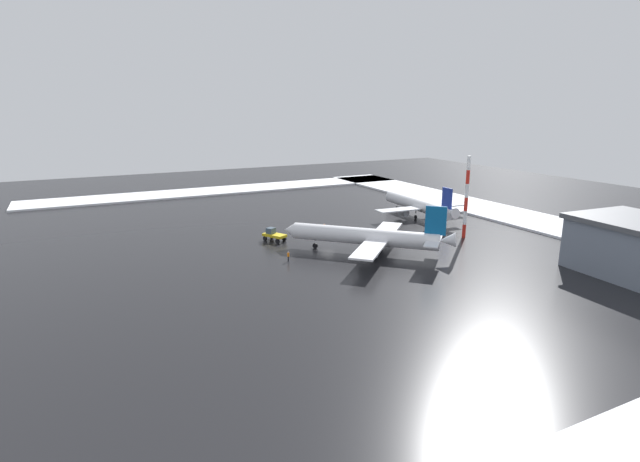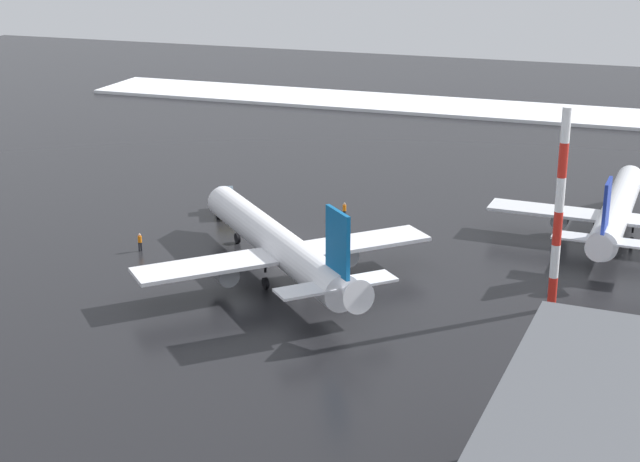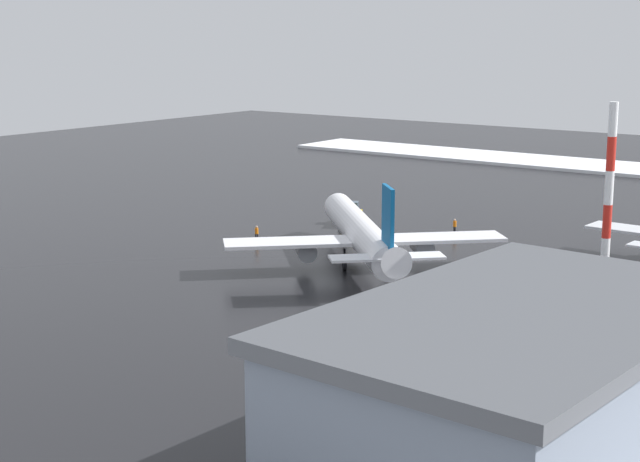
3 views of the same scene
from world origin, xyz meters
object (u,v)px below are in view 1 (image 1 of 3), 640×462
ground_crew_near_tug (288,256)px  antenna_mast (466,197)px  ground_crew_beside_wing (324,227)px  airplane_distant_tail (368,237)px  pushback_tug (274,234)px  airplane_foreground_jet (418,205)px

ground_crew_near_tug → antenna_mast: 38.32m
ground_crew_near_tug → ground_crew_beside_wing: size_ratio=1.00×
airplane_distant_tail → ground_crew_beside_wing: (17.67, -0.29, -2.12)m
antenna_mast → pushback_tug: bearing=67.0°
airplane_foreground_jet → ground_crew_beside_wing: 26.63m
airplane_foreground_jet → antenna_mast: size_ratio=1.76×
airplane_foreground_jet → ground_crew_beside_wing: airplane_foreground_jet is taller
airplane_distant_tail → ground_crew_near_tug: bearing=37.5°
airplane_distant_tail → pushback_tug: bearing=-6.9°
airplane_foreground_jet → ground_crew_near_tug: 45.20m
airplane_distant_tail → pushback_tug: airplane_distant_tail is taller
airplane_distant_tail → ground_crew_beside_wing: bearing=-45.3°
airplane_distant_tail → pushback_tug: size_ratio=4.87×
airplane_foreground_jet → ground_crew_near_tug: bearing=116.9°
airplane_foreground_jet → antenna_mast: (-19.63, 3.69, 5.34)m
pushback_tug → ground_crew_near_tug: pushback_tug is taller
ground_crew_near_tug → antenna_mast: antenna_mast is taller
airplane_foreground_jet → antenna_mast: bearing=172.4°
pushback_tug → antenna_mast: (-14.85, -34.96, 6.86)m
ground_crew_near_tug → ground_crew_beside_wing: bearing=87.2°
pushback_tug → ground_crew_beside_wing: pushback_tug is taller
airplane_foreground_jet → ground_crew_near_tug: (-18.26, 41.31, -1.83)m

